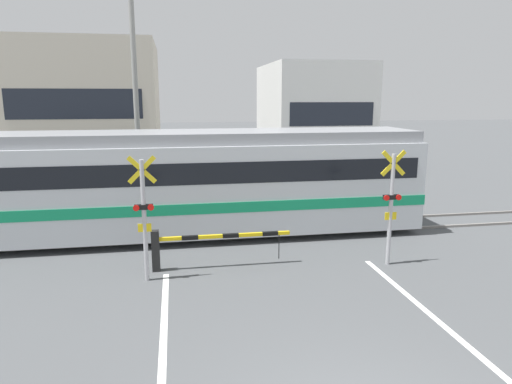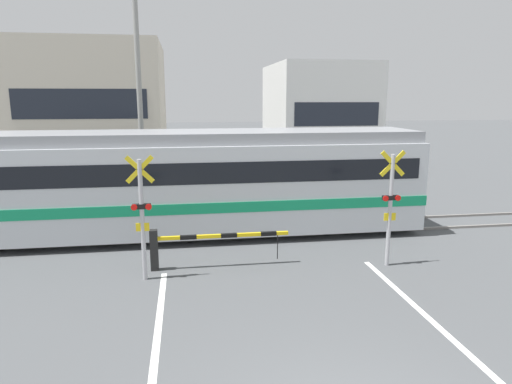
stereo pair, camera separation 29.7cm
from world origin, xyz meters
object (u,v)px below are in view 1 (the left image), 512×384
object	(u,v)px
crossing_barrier_far	(289,192)
crossing_signal_left	(144,213)
crossing_signal_right	(391,203)
pedestrian	(215,180)
crossing_barrier_near	(191,243)
commuter_train	(171,181)

from	to	relation	value
crossing_barrier_far	crossing_signal_left	xyz separation A→B (m)	(-5.24, -6.55, 1.01)
crossing_signal_left	crossing_signal_right	distance (m)	6.35
pedestrian	crossing_signal_left	bearing A→B (deg)	-106.24
crossing_barrier_near	crossing_signal_right	world-z (taller)	crossing_signal_right
crossing_barrier_near	crossing_barrier_far	world-z (taller)	same
commuter_train	crossing_signal_left	world-z (taller)	commuter_train
crossing_barrier_far	pedestrian	bearing A→B (deg)	148.13
pedestrian	commuter_train	bearing A→B (deg)	-111.38
commuter_train	crossing_barrier_far	size ratio (longest dim) A/B	4.40
commuter_train	pedestrian	distance (m)	5.03
commuter_train	crossing_barrier_far	world-z (taller)	commuter_train
crossing_barrier_far	crossing_signal_right	xyz separation A→B (m)	(1.12, -6.55, 1.01)
commuter_train	crossing_barrier_near	xyz separation A→B (m)	(0.50, -3.09, -1.11)
crossing_barrier_far	pedestrian	distance (m)	3.33
commuter_train	crossing_signal_right	distance (m)	6.82
crossing_barrier_near	crossing_signal_left	size ratio (longest dim) A/B	1.18
crossing_signal_right	crossing_barrier_near	bearing A→B (deg)	173.52
commuter_train	pedestrian	xyz separation A→B (m)	(1.81, 4.62, -0.85)
commuter_train	pedestrian	world-z (taller)	commuter_train
commuter_train	crossing_signal_right	size ratio (longest dim) A/B	5.18
crossing_barrier_near	pedestrian	xyz separation A→B (m)	(1.30, 7.71, 0.26)
crossing_barrier_near	crossing_barrier_far	bearing A→B (deg)	55.34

